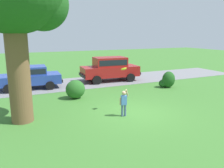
{
  "coord_description": "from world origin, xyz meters",
  "views": [
    {
      "loc": [
        -5.47,
        -9.21,
        3.77
      ],
      "look_at": [
        -0.34,
        1.81,
        1.1
      ],
      "focal_mm": 37.11,
      "sensor_mm": 36.0,
      "label": 1
    }
  ],
  "objects_px": {
    "parked_suv": "(110,68)",
    "frisbee": "(124,69)",
    "parked_sedan": "(30,77)",
    "child_thrower": "(124,101)"
  },
  "relations": [
    {
      "from": "parked_suv",
      "to": "frisbee",
      "type": "height_order",
      "value": "frisbee"
    },
    {
      "from": "parked_sedan",
      "to": "child_thrower",
      "type": "height_order",
      "value": "parked_sedan"
    },
    {
      "from": "child_thrower",
      "to": "parked_sedan",
      "type": "bearing_deg",
      "value": 113.34
    },
    {
      "from": "parked_suv",
      "to": "frisbee",
      "type": "xyz_separation_m",
      "value": [
        -2.4,
        -6.89,
        1.01
      ]
    },
    {
      "from": "parked_sedan",
      "to": "frisbee",
      "type": "xyz_separation_m",
      "value": [
        3.68,
        -6.85,
        1.24
      ]
    },
    {
      "from": "child_thrower",
      "to": "parked_suv",
      "type": "bearing_deg",
      "value": 69.96
    },
    {
      "from": "parked_sedan",
      "to": "frisbee",
      "type": "distance_m",
      "value": 7.88
    },
    {
      "from": "parked_suv",
      "to": "parked_sedan",
      "type": "bearing_deg",
      "value": -179.61
    },
    {
      "from": "child_thrower",
      "to": "frisbee",
      "type": "distance_m",
      "value": 1.62
    },
    {
      "from": "parked_sedan",
      "to": "parked_suv",
      "type": "xyz_separation_m",
      "value": [
        6.08,
        0.04,
        0.23
      ]
    }
  ]
}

